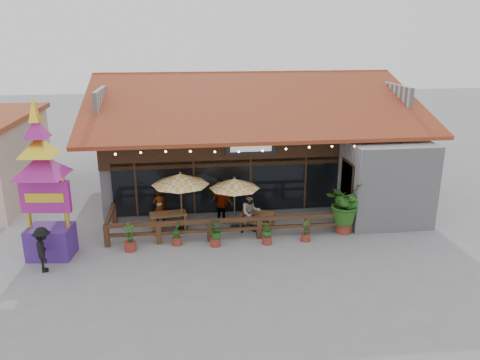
{
  "coord_description": "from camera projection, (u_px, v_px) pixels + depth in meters",
  "views": [
    {
      "loc": [
        -3.54,
        -17.68,
        7.92
      ],
      "look_at": [
        -1.02,
        1.5,
        1.88
      ],
      "focal_mm": 35.0,
      "sensor_mm": 36.0,
      "label": 1
    }
  ],
  "objects": [
    {
      "name": "restaurant_building",
      "position": [
        251.0,
        145.0,
        25.17
      ],
      "size": [
        15.5,
        14.73,
        6.09
      ],
      "color": "#B1B1B6",
      "rests_on": "ground"
    },
    {
      "name": "planter_b",
      "position": [
        177.0,
        235.0,
        18.28
      ],
      "size": [
        0.41,
        0.44,
        0.94
      ],
      "color": "maroon",
      "rests_on": "ground"
    },
    {
      "name": "planter_a",
      "position": [
        130.0,
        239.0,
        17.76
      ],
      "size": [
        0.47,
        0.45,
        1.11
      ],
      "color": "maroon",
      "rests_on": "ground"
    },
    {
      "name": "umbrella_left",
      "position": [
        180.0,
        179.0,
        19.19
      ],
      "size": [
        2.52,
        2.52,
        2.55
      ],
      "color": "brown",
      "rests_on": "ground"
    },
    {
      "name": "picnic_table_right",
      "position": [
        258.0,
        217.0,
        19.96
      ],
      "size": [
        1.79,
        1.69,
        0.68
      ],
      "color": "brown",
      "rests_on": "ground"
    },
    {
      "name": "planter_e",
      "position": [
        306.0,
        232.0,
        18.62
      ],
      "size": [
        0.36,
        0.37,
        0.89
      ],
      "color": "maroon",
      "rests_on": "ground"
    },
    {
      "name": "ground",
      "position": [
        269.0,
        232.0,
        19.54
      ],
      "size": [
        100.0,
        100.0,
        0.0
      ],
      "primitive_type": "plane",
      "color": "gray",
      "rests_on": "ground"
    },
    {
      "name": "pedestrian",
      "position": [
        43.0,
        250.0,
        16.14
      ],
      "size": [
        0.89,
        1.18,
        1.63
      ],
      "primitive_type": "imported",
      "rotation": [
        0.0,
        0.0,
        1.87
      ],
      "color": "black",
      "rests_on": "ground"
    },
    {
      "name": "picnic_table_left",
      "position": [
        168.0,
        219.0,
        19.7
      ],
      "size": [
        1.67,
        1.49,
        0.73
      ],
      "color": "brown",
      "rests_on": "ground"
    },
    {
      "name": "patio_railing",
      "position": [
        215.0,
        224.0,
        18.82
      ],
      "size": [
        10.0,
        2.6,
        0.92
      ],
      "color": "#492D1A",
      "rests_on": "ground"
    },
    {
      "name": "tropical_plant",
      "position": [
        345.0,
        203.0,
        19.16
      ],
      "size": [
        2.16,
        2.13,
        2.26
      ],
      "color": "maroon",
      "rests_on": "ground"
    },
    {
      "name": "diner_a",
      "position": [
        160.0,
        207.0,
        20.21
      ],
      "size": [
        0.67,
        0.56,
        1.58
      ],
      "primitive_type": "imported",
      "rotation": [
        0.0,
        0.0,
        3.5
      ],
      "color": "#3C2513",
      "rests_on": "ground"
    },
    {
      "name": "diner_b",
      "position": [
        251.0,
        212.0,
        19.3
      ],
      "size": [
        0.93,
        0.77,
        1.78
      ],
      "primitive_type": "imported",
      "rotation": [
        0.0,
        0.0,
        0.11
      ],
      "color": "#3C2513",
      "rests_on": "ground"
    },
    {
      "name": "planter_d",
      "position": [
        267.0,
        233.0,
        18.34
      ],
      "size": [
        0.47,
        0.47,
        0.93
      ],
      "color": "maroon",
      "rests_on": "ground"
    },
    {
      "name": "umbrella_right",
      "position": [
        234.0,
        184.0,
        19.47
      ],
      "size": [
        2.43,
        2.43,
        2.26
      ],
      "color": "brown",
      "rests_on": "ground"
    },
    {
      "name": "planter_c",
      "position": [
        215.0,
        233.0,
        18.13
      ],
      "size": [
        0.79,
        0.78,
        0.99
      ],
      "color": "maroon",
      "rests_on": "ground"
    },
    {
      "name": "thai_sign_tower",
      "position": [
        42.0,
        170.0,
        16.46
      ],
      "size": [
        2.62,
        2.62,
        6.37
      ],
      "color": "#45227E",
      "rests_on": "ground"
    },
    {
      "name": "diner_c",
      "position": [
        222.0,
        203.0,
        20.33
      ],
      "size": [
        1.1,
        0.95,
        1.78
      ],
      "primitive_type": "imported",
      "rotation": [
        0.0,
        0.0,
        2.53
      ],
      "color": "#3C2513",
      "rests_on": "ground"
    }
  ]
}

